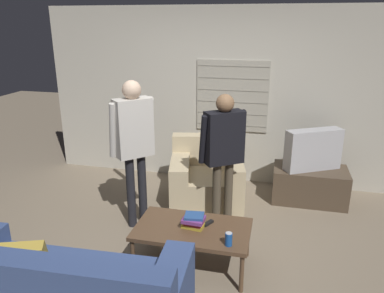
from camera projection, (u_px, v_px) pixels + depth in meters
name	position (u px, v px, depth m)	size (l,w,h in m)	color
ground_plane	(183.00, 249.00, 4.02)	(16.00, 16.00, 0.00)	#7F705B
wall_back	(218.00, 97.00, 5.49)	(5.20, 0.08, 2.55)	#BCB7A8
armchair_beige	(206.00, 178.00, 5.04)	(1.10, 1.08, 0.85)	#C6B289
coffee_table	(193.00, 231.00, 3.65)	(1.12, 0.64, 0.43)	brown
tv_stand	(309.00, 185.00, 5.06)	(0.96, 0.55, 0.46)	#4C3D2D
tv	(313.00, 150.00, 4.90)	(0.75, 0.54, 0.54)	#B2B2B7
person_left_standing	(133.00, 136.00, 4.20)	(0.53, 0.84, 1.73)	black
person_right_standing	(223.00, 145.00, 4.22)	(0.53, 0.82, 1.59)	#4C4233
book_stack	(194.00, 221.00, 3.62)	(0.23, 0.20, 0.13)	gold
soda_can	(229.00, 239.00, 3.33)	(0.07, 0.07, 0.13)	#194C9E
spare_remote	(208.00, 223.00, 3.69)	(0.10, 0.13, 0.02)	black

